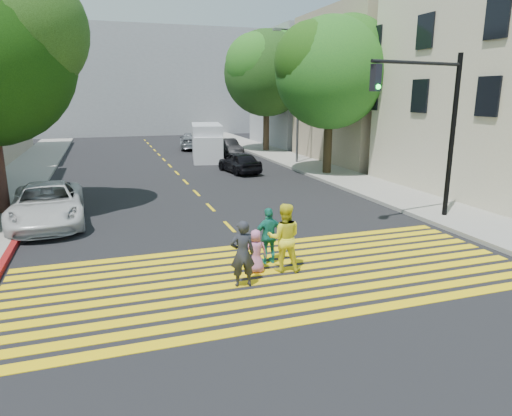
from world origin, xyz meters
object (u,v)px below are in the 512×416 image
pedestrian_man (242,254)px  pedestrian_extra (269,236)px  dark_car_near (239,162)px  white_van (207,143)px  dark_car_parked (227,148)px  tree_right_far (267,69)px  silver_car (192,141)px  white_sedan (47,204)px  pedestrian_woman (284,237)px  traffic_signal (433,115)px  tree_right_near (332,67)px  pedestrian_child (256,251)px

pedestrian_man → pedestrian_extra: 1.70m
dark_car_near → white_van: white_van is taller
dark_car_parked → white_van: (-1.87, -1.41, 0.53)m
tree_right_far → dark_car_near: size_ratio=2.59×
tree_right_far → silver_car: (-5.48, 3.80, -5.83)m
white_sedan → pedestrian_woman: bearing=-49.4°
pedestrian_woman → dark_car_near: size_ratio=0.49×
pedestrian_extra → white_van: (2.84, 20.73, 0.40)m
pedestrian_extra → dark_car_parked: 22.63m
pedestrian_extra → traffic_signal: traffic_signal is taller
traffic_signal → dark_car_near: bearing=95.6°
tree_right_near → pedestrian_extra: tree_right_near is taller
pedestrian_man → white_sedan: pedestrian_man is taller
white_van → pedestrian_extra: bearing=-88.0°
pedestrian_man → white_van: bearing=-95.1°
pedestrian_woman → pedestrian_extra: (-0.19, 0.63, -0.12)m
tree_right_near → dark_car_near: (-4.69, 2.35, -5.40)m
tree_right_near → silver_car: bearing=108.5°
white_van → pedestrian_woman: bearing=-87.3°
pedestrian_extra → dark_car_near: 15.14m
tree_right_near → pedestrian_child: (-8.73, -12.89, -5.45)m
white_sedan → silver_car: white_sedan is taller
pedestrian_child → dark_car_near: dark_car_near is taller
pedestrian_extra → traffic_signal: size_ratio=0.27×
dark_car_near → traffic_signal: bearing=96.2°
pedestrian_woman → traffic_signal: bearing=-139.1°
white_van → tree_right_far: bearing=39.4°
pedestrian_man → traffic_signal: bearing=-151.8°
pedestrian_child → white_sedan: white_sedan is taller
silver_car → dark_car_parked: bearing=116.3°
dark_car_near → tree_right_near: bearing=144.7°
pedestrian_child → pedestrian_extra: pedestrian_extra is taller
tree_right_near → traffic_signal: (-1.35, -10.25, -2.15)m
traffic_signal → tree_right_near: bearing=73.3°
tree_right_near → pedestrian_woman: size_ratio=4.85×
pedestrian_woman → silver_car: (2.85, 28.38, -0.22)m
pedestrian_man → pedestrian_extra: (1.15, 1.25, -0.04)m
pedestrian_woman → white_van: size_ratio=0.33×
pedestrian_woman → traffic_signal: 7.77m
tree_right_near → dark_car_near: tree_right_near is taller
pedestrian_child → silver_car: 28.49m
pedestrian_man → dark_car_parked: pedestrian_man is taller
tree_right_far → pedestrian_extra: 26.06m
white_sedan → tree_right_near: bearing=20.6°
dark_car_parked → traffic_signal: 20.37m
dark_car_parked → white_van: size_ratio=0.72×
tree_right_far → white_sedan: bearing=-129.8°
pedestrian_man → dark_car_near: (4.63, 15.99, -0.20)m
pedestrian_child → white_van: white_van is taller
dark_car_parked → white_van: white_van is taller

